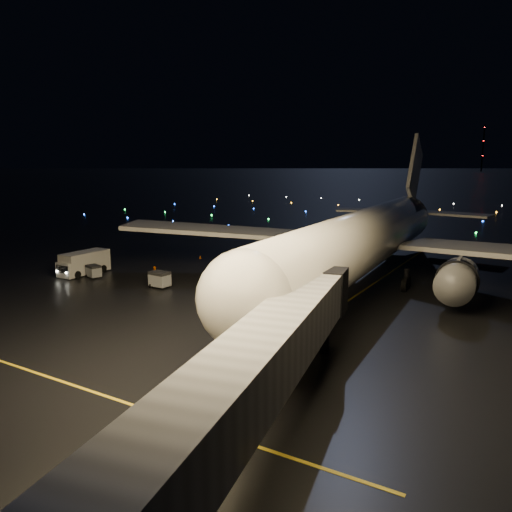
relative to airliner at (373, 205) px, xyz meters
The scene contains 16 objects.
ground 273.19m from the airliner, 92.37° to the left, with size 2000.00×2000.00×0.00m, color black.
lane_centre 15.33m from the airliner, 86.64° to the right, with size 0.25×80.00×0.02m, color gold.
airliner is the anchor object (origin of this frame).
pushback_tug 36.10m from the airliner, 86.27° to the right, with size 4.18×2.19×1.99m, color silver.
belt_loader 23.68m from the airliner, 95.83° to the right, with size 6.61×1.80×3.21m, color silver, non-canonical shape.
service_truck 36.71m from the airliner, 156.41° to the right, with size 2.51×7.96×2.93m, color silver.
crew_c 27.26m from the airliner, 151.14° to the right, with size 1.03×0.43×1.77m, color #EF6200.
safety_cone_0 18.60m from the airliner, 136.08° to the right, with size 0.49×0.49×0.56m, color orange.
safety_cone_1 15.74m from the airliner, 166.89° to the right, with size 0.44×0.44×0.50m, color orange.
safety_cone_2 16.49m from the airliner, 166.56° to the right, with size 0.43×0.43×0.49m, color orange.
safety_cone_3 27.86m from the airliner, behind, with size 0.41×0.41×0.47m, color orange.
radio_mast 716.72m from the airliner, 95.71° to the left, with size 1.80×1.80×64.00m, color black.
taxiway_lights 80.12m from the airliner, 98.15° to the left, with size 164.00×92.00×0.36m, color black, non-canonical shape.
baggage_cart_0 26.18m from the airliner, 143.11° to the right, with size 2.19×1.54×1.86m, color gray.
baggage_cart_1 34.96m from the airliner, 153.15° to the right, with size 1.87×1.31×1.59m, color gray.
baggage_cart_2 36.49m from the airliner, 157.93° to the right, with size 1.98×1.39×1.69m, color gray.
Camera 1 is at (29.24, -29.88, 14.27)m, focal length 35.00 mm.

